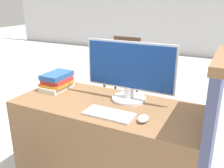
{
  "coord_description": "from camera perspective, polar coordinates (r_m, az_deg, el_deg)",
  "views": [
    {
      "loc": [
        0.75,
        -1.12,
        1.45
      ],
      "look_at": [
        0.05,
        0.26,
        0.9
      ],
      "focal_mm": 40.0,
      "sensor_mm": 36.0,
      "label": 1
    }
  ],
  "objects": [
    {
      "name": "monitor",
      "position": [
        1.75,
        4.03,
        2.93
      ],
      "size": [
        0.66,
        0.25,
        0.43
      ],
      "color": "silver",
      "rests_on": "desk"
    },
    {
      "name": "desk",
      "position": [
        1.93,
        -1.07,
        -14.64
      ],
      "size": [
        1.33,
        0.59,
        0.74
      ],
      "color": "brown",
      "rests_on": "ground_plane"
    },
    {
      "name": "mouse",
      "position": [
        1.52,
        7.13,
        -7.84
      ],
      "size": [
        0.06,
        0.09,
        0.04
      ],
      "color": "silver",
      "rests_on": "desk"
    },
    {
      "name": "carrel_divider",
      "position": [
        1.65,
        21.16,
        -13.44
      ],
      "size": [
        0.07,
        0.58,
        1.16
      ],
      "color": "#474C70",
      "rests_on": "ground_plane"
    },
    {
      "name": "book_stack",
      "position": [
        2.06,
        -12.49,
        0.61
      ],
      "size": [
        0.19,
        0.26,
        0.14
      ],
      "color": "silver",
      "rests_on": "desk"
    },
    {
      "name": "keyboard",
      "position": [
        1.59,
        -0.71,
        -6.92
      ],
      "size": [
        0.32,
        0.15,
        0.02
      ],
      "color": "silver",
      "rests_on": "desk"
    },
    {
      "name": "far_chair",
      "position": [
        3.82,
        2.64,
        4.65
      ],
      "size": [
        0.44,
        0.44,
        0.88
      ],
      "rotation": [
        0.0,
        0.0,
        -1.04
      ],
      "color": "#4C3323",
      "rests_on": "ground_plane"
    }
  ]
}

